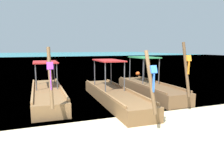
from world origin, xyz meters
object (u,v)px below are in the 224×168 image
object	(u,v)px
longtail_boat_violet_ribbon	(47,94)
mooring_buoy_near	(138,74)
longtail_boat_blue_ribbon	(114,95)
longtail_boat_orange_ribbon	(149,89)

from	to	relation	value
longtail_boat_violet_ribbon	mooring_buoy_near	size ratio (longest dim) A/B	17.66
longtail_boat_violet_ribbon	longtail_boat_blue_ribbon	bearing A→B (deg)	-25.50
longtail_boat_orange_ribbon	longtail_boat_violet_ribbon	bearing A→B (deg)	173.08
mooring_buoy_near	longtail_boat_blue_ribbon	bearing A→B (deg)	-123.84
longtail_boat_violet_ribbon	longtail_boat_orange_ribbon	distance (m)	5.34
longtail_boat_orange_ribbon	mooring_buoy_near	distance (m)	8.18
longtail_boat_violet_ribbon	mooring_buoy_near	world-z (taller)	longtail_boat_violet_ribbon
longtail_boat_blue_ribbon	mooring_buoy_near	distance (m)	9.98
longtail_boat_violet_ribbon	longtail_boat_blue_ribbon	distance (m)	3.25
longtail_boat_orange_ribbon	mooring_buoy_near	size ratio (longest dim) A/B	15.80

